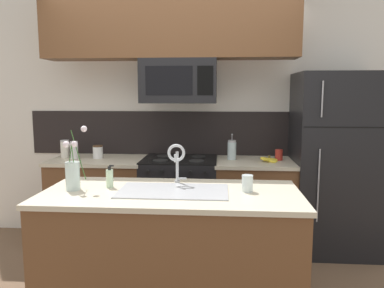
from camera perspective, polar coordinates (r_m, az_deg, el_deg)
ground_plane at (r=3.30m, az=-3.64°, el=-21.04°), size 10.00×10.00×0.00m
rear_partition at (r=4.15m, az=2.79°, el=3.76°), size 5.20×0.10×2.60m
splash_band at (r=4.13m, az=-1.42°, el=1.66°), size 3.42×0.01×0.48m
back_counter_left at (r=4.13m, az=-13.84°, el=-8.39°), size 0.98×0.65×0.91m
back_counter_right at (r=3.94m, az=9.40°, el=-9.03°), size 0.80×0.65×0.91m
stove_range at (r=3.95m, az=-1.86°, el=-8.83°), size 0.76×0.64×0.93m
microwave at (r=3.77m, az=-1.98°, el=9.53°), size 0.74×0.40×0.43m
upper_cabinet_band at (r=3.80m, az=-3.45°, el=17.29°), size 2.47×0.34×0.60m
refrigerator at (r=4.01m, az=20.84°, el=-2.74°), size 0.81×0.74×1.79m
storage_jar_tall at (r=4.18m, az=-18.78°, el=-0.71°), size 0.09×0.09×0.19m
storage_jar_medium at (r=4.09m, az=-17.53°, el=-0.86°), size 0.08×0.08×0.18m
storage_jar_short at (r=4.04m, az=-14.14°, el=-1.17°), size 0.10×0.10×0.14m
banana_bunch at (r=3.79m, az=11.69°, el=-2.38°), size 0.19×0.12×0.08m
french_press at (r=3.87m, az=6.09°, el=-0.90°), size 0.09×0.09×0.27m
coffee_tin at (r=3.91m, az=13.10°, el=-1.63°), size 0.08×0.08×0.11m
island_counter at (r=2.78m, az=-3.14°, el=-16.32°), size 1.79×0.80×0.91m
kitchen_sink at (r=2.64m, az=-2.88°, el=-8.67°), size 0.76×0.42×0.16m
sink_faucet at (r=2.78m, az=-2.36°, el=-2.18°), size 0.14×0.14×0.31m
dish_soap_bottle at (r=2.78m, az=-12.44°, el=-5.10°), size 0.06×0.05×0.16m
drinking_glass at (r=2.63m, az=8.43°, el=-5.96°), size 0.08×0.08×0.12m
flower_vase at (r=2.76m, az=-17.69°, el=-4.38°), size 0.17×0.12×0.45m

